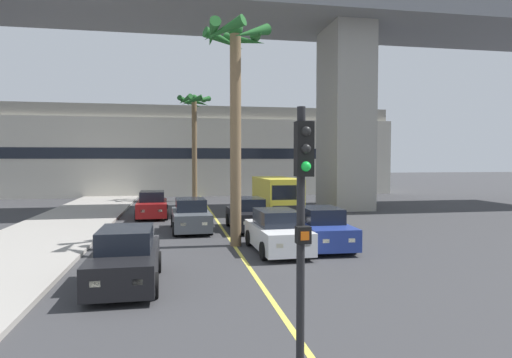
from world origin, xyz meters
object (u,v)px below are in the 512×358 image
at_px(car_queue_fourth, 322,229).
at_px(palm_tree_near_median, 194,119).
at_px(delivery_van, 277,196).
at_px(car_queue_fifth, 126,259).
at_px(car_queue_front, 152,205).
at_px(palm_tree_mid_median, 236,79).
at_px(car_queue_sixth, 277,232).
at_px(car_queue_third, 191,216).
at_px(car_queue_second, 248,215).
at_px(traffic_light_median_near, 302,212).

bearing_deg(car_queue_fourth, palm_tree_near_median, 101.33).
height_order(delivery_van, palm_tree_near_median, palm_tree_near_median).
height_order(car_queue_fifth, delivery_van, delivery_van).
xyz_separation_m(car_queue_front, delivery_van, (7.36, -1.07, 0.57)).
xyz_separation_m(car_queue_fourth, palm_tree_mid_median, (-3.29, 0.89, 5.94)).
xyz_separation_m(car_queue_fifth, palm_tree_near_median, (2.95, 24.42, 6.08)).
distance_m(car_queue_fifth, car_queue_sixth, 6.23).
height_order(car_queue_sixth, palm_tree_mid_median, palm_tree_mid_median).
bearing_deg(car_queue_front, car_queue_third, -68.87).
bearing_deg(car_queue_front, palm_tree_mid_median, -68.36).
height_order(car_queue_third, car_queue_fourth, same).
distance_m(car_queue_fourth, car_queue_fifth, 8.13).
bearing_deg(car_queue_second, car_queue_third, 178.38).
bearing_deg(car_queue_sixth, palm_tree_mid_median, 134.39).
distance_m(car_queue_fourth, delivery_van, 9.28).
xyz_separation_m(car_queue_fifth, palm_tree_mid_median, (3.74, 4.97, 5.94)).
height_order(car_queue_fifth, palm_tree_near_median, palm_tree_near_median).
height_order(car_queue_fourth, car_queue_fifth, same).
height_order(car_queue_sixth, delivery_van, delivery_van).
xyz_separation_m(car_queue_second, car_queue_fourth, (2.14, -4.84, 0.00)).
height_order(car_queue_sixth, traffic_light_median_near, traffic_light_median_near).
distance_m(car_queue_fourth, palm_tree_near_median, 21.62).
relative_size(car_queue_front, palm_tree_near_median, 0.47).
xyz_separation_m(car_queue_second, car_queue_fifth, (-4.89, -8.92, 0.00)).
relative_size(car_queue_fourth, car_queue_sixth, 1.00).
bearing_deg(traffic_light_median_near, car_queue_fifth, 115.60).
bearing_deg(car_queue_fifth, car_queue_fourth, 30.12).
bearing_deg(palm_tree_mid_median, car_queue_second, 73.80).
bearing_deg(car_queue_fourth, car_queue_third, 135.10).
relative_size(car_queue_third, car_queue_fourth, 1.00).
height_order(car_queue_front, car_queue_second, same).
bearing_deg(car_queue_second, car_queue_fourth, -66.19).
relative_size(car_queue_third, car_queue_fifth, 1.01).
xyz_separation_m(car_queue_front, car_queue_fourth, (7.03, -10.33, 0.00)).
distance_m(car_queue_front, car_queue_sixth, 11.97).
bearing_deg(car_queue_fourth, car_queue_fifth, -149.88).
bearing_deg(car_queue_fifth, car_queue_second, 61.27).
height_order(car_queue_second, car_queue_third, same).
distance_m(car_queue_front, car_queue_second, 7.35).
height_order(car_queue_front, palm_tree_near_median, palm_tree_near_median).
xyz_separation_m(car_queue_fifth, delivery_van, (7.36, 13.34, 0.57)).
bearing_deg(palm_tree_mid_median, car_queue_third, 112.32).
distance_m(delivery_van, traffic_light_median_near, 20.33).
relative_size(delivery_van, palm_tree_near_median, 0.60).
height_order(car_queue_second, palm_tree_mid_median, palm_tree_mid_median).
relative_size(car_queue_front, traffic_light_median_near, 0.98).
relative_size(car_queue_third, car_queue_sixth, 1.00).
bearing_deg(delivery_van, palm_tree_mid_median, -113.36).
distance_m(car_queue_fourth, palm_tree_mid_median, 6.84).
relative_size(car_queue_fifth, delivery_van, 0.78).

